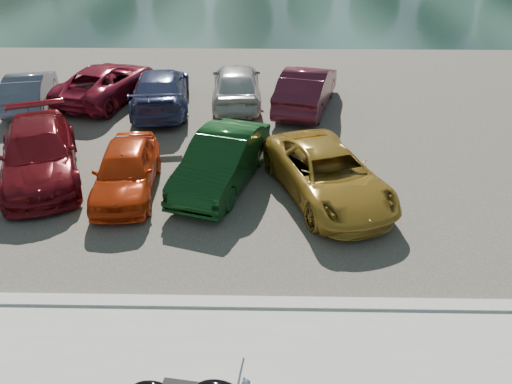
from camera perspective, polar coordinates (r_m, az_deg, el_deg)
kerb at (r=9.68m, az=0.46°, el=-12.70°), size 60.00×0.30×0.14m
parking_lot at (r=17.35m, az=0.81°, el=8.22°), size 60.00×18.00×0.04m
car_3 at (r=14.67m, az=-23.57°, el=4.06°), size 3.52×5.13×1.38m
car_4 at (r=13.21m, az=-14.64°, el=2.48°), size 1.77×3.77×1.25m
car_5 at (r=13.13m, az=-3.96°, el=3.63°), size 2.60×4.40×1.37m
car_6 at (r=12.68m, az=8.19°, el=2.04°), size 3.52×5.02×1.27m
car_9 at (r=20.03m, az=-24.44°, el=10.62°), size 2.12×4.01×1.26m
car_10 at (r=19.77m, az=-16.67°, el=11.95°), size 3.38×5.15×1.32m
car_11 at (r=18.45m, az=-10.84°, el=11.47°), size 2.51×4.99×1.39m
car_12 at (r=18.61m, az=-2.23°, el=12.30°), size 1.97×4.41×1.47m
car_13 at (r=18.21m, az=5.81°, el=11.73°), size 2.64×4.69×1.46m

